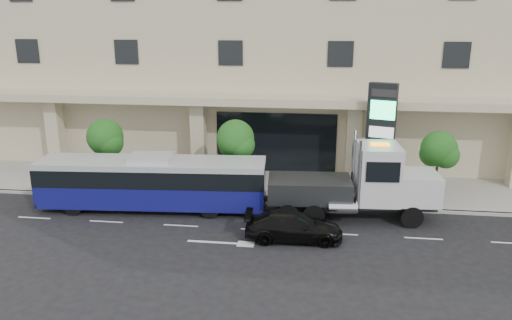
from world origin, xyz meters
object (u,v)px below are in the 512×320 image
Objects in this scene: city_bus at (152,182)px; black_sedan at (294,226)px; signage_pylon at (380,138)px; tow_truck at (360,185)px.

city_bus reaches higher than black_sedan.
city_bus is 13.32m from signage_pylon.
city_bus is 8.47m from black_sedan.
city_bus is 1.92× the size of signage_pylon.
tow_truck is 4.63m from black_sedan.
city_bus is at bearing 176.98° from tow_truck.
black_sedan is 0.71× the size of signage_pylon.
tow_truck is at bearing -3.33° from city_bus.
tow_truck is 4.56m from signage_pylon.
tow_truck is (11.14, 0.15, 0.27)m from city_bus.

